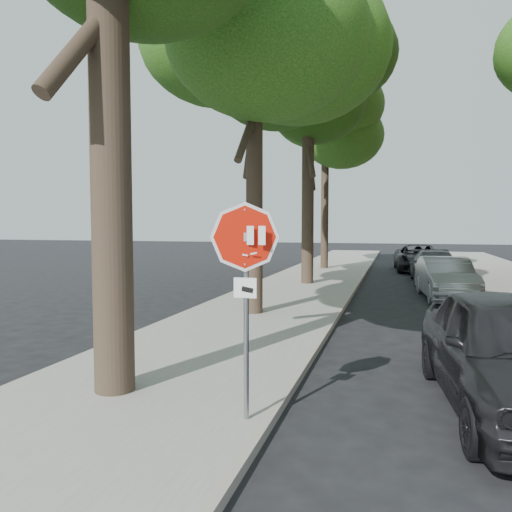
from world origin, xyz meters
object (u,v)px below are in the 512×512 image
Objects in this scene: tree_far at (325,134)px; car_d at (419,258)px; stop_sign at (246,268)px; car_a at (512,352)px; car_c at (435,267)px; car_b at (446,278)px; tree_mid_a at (255,26)px; tree_mid_b at (308,83)px.

tree_far is 1.85× the size of car_d.
stop_sign is 0.52× the size of car_d.
car_a reaches higher than car_c.
car_b is (0.10, 10.34, -0.11)m from car_a.
tree_far is 12.52m from car_b.
tree_far reaches higher than car_d.
tree_mid_a reaches higher than car_a.
tree_far is at bearing -175.95° from car_d.
car_d is (-0.45, 5.15, 0.03)m from car_c.
car_d is at bearing 86.94° from car_b.
car_d is at bearing 82.52° from stop_sign.
car_d reaches higher than car_c.
tree_mid_b is at bearing -87.56° from tree_far.
stop_sign is 0.28× the size of tree_far.
tree_mid_b is 2.22× the size of car_a.
car_d is (-0.35, 20.21, -0.09)m from car_a.
car_c is at bearing 61.04° from tree_mid_a.
tree_far is (-2.02, 21.14, 5.26)m from stop_sign.
tree_mid_b reaches higher than car_d.
car_b is (5.02, -2.28, -7.31)m from tree_mid_b.
car_d is at bearing 58.89° from tree_mid_b.
tree_mid_a is 14.00m from tree_far.
car_b is (5.22, 4.72, -6.92)m from tree_mid_a.
tree_mid_b is at bearing 96.95° from stop_sign.
car_a is 20.21m from car_d.
tree_mid_b is 9.21m from car_c.
stop_sign is at bearing -84.54° from tree_far.
tree_far is 2.00× the size of car_a.
car_d reaches higher than car_b.
tree_mid_a is 2.36× the size of car_b.
tree_mid_b is at bearing 88.37° from tree_mid_a.
car_c is at bearing 84.14° from car_a.
tree_mid_a is at bearing -121.13° from car_c.
stop_sign is 0.25× the size of tree_mid_b.
tree_mid_b reaches higher than tree_far.
tree_far is 9.58m from car_c.
car_d is at bearing 92.77° from car_c.
tree_mid_b reaches higher than tree_mid_a.
tree_mid_b is 7.04m from tree_far.
tree_mid_a is at bearing -111.08° from car_d.
tree_far is 2.00× the size of car_c.
tree_far is at bearing 99.43° from car_a.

